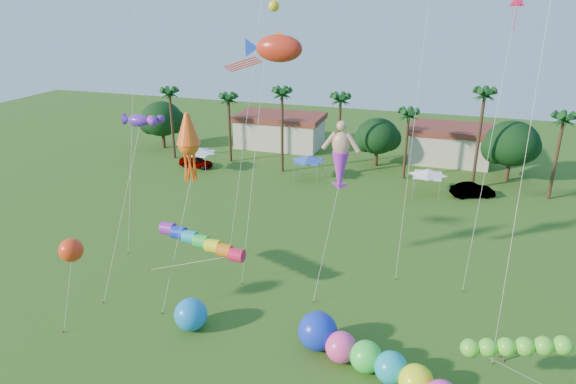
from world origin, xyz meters
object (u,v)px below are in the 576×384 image
(car_b, at_px, (473,190))
(spectator_b, at_px, (503,349))
(car_a, at_px, (196,162))
(blue_ball, at_px, (191,314))
(caterpillar_inflatable, at_px, (378,364))

(car_b, relative_size, spectator_b, 2.80)
(car_a, bearing_deg, car_b, -87.32)
(car_a, distance_m, car_b, 34.25)
(blue_ball, bearing_deg, car_a, 116.71)
(caterpillar_inflatable, height_order, blue_ball, caterpillar_inflatable)
(car_a, xyz_separation_m, spectator_b, (35.56, -28.54, 0.09))
(blue_ball, bearing_deg, car_b, 59.47)
(blue_ball, bearing_deg, spectator_b, 8.30)
(spectator_b, distance_m, blue_ball, 19.96)
(car_b, distance_m, blue_ball, 36.31)
(car_b, relative_size, caterpillar_inflatable, 0.40)
(car_a, relative_size, caterpillar_inflatable, 0.38)
(spectator_b, relative_size, caterpillar_inflatable, 0.14)
(caterpillar_inflatable, xyz_separation_m, blue_ball, (-12.65, 1.05, 0.07))
(car_a, height_order, blue_ball, blue_ball)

